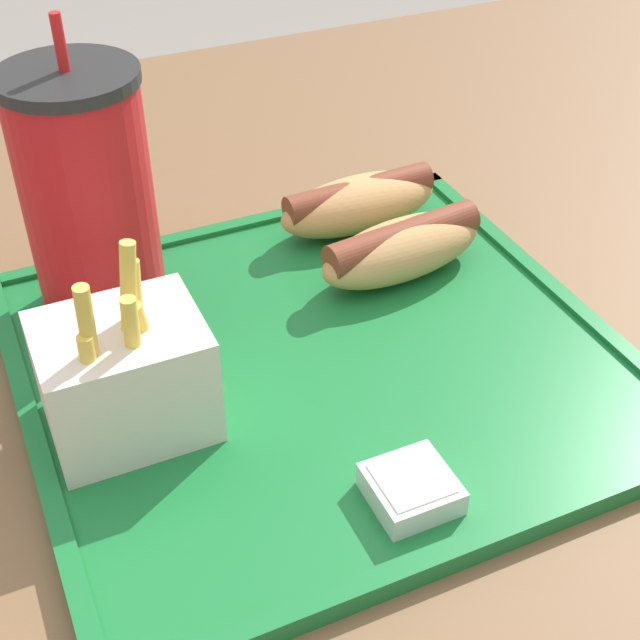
{
  "coord_description": "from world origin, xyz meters",
  "views": [
    {
      "loc": [
        -0.22,
        -0.43,
        1.11
      ],
      "look_at": [
        -0.04,
        -0.02,
        0.76
      ],
      "focal_mm": 50.0,
      "sensor_mm": 36.0,
      "label": 1
    }
  ],
  "objects_px": {
    "soda_cup": "(88,196)",
    "fries_carton": "(125,375)",
    "hot_dog_near": "(402,247)",
    "sauce_cup_mayo": "(411,488)",
    "hot_dog_far": "(359,202)"
  },
  "relations": [
    {
      "from": "soda_cup",
      "to": "fries_carton",
      "type": "bearing_deg",
      "value": -96.8
    },
    {
      "from": "hot_dog_near",
      "to": "sauce_cup_mayo",
      "type": "distance_m",
      "value": 0.22
    },
    {
      "from": "hot_dog_far",
      "to": "hot_dog_near",
      "type": "bearing_deg",
      "value": -90.0
    },
    {
      "from": "hot_dog_far",
      "to": "soda_cup",
      "type": "bearing_deg",
      "value": -175.92
    },
    {
      "from": "hot_dog_near",
      "to": "sauce_cup_mayo",
      "type": "xyz_separation_m",
      "value": [
        -0.1,
        -0.19,
        -0.01
      ]
    },
    {
      "from": "fries_carton",
      "to": "hot_dog_near",
      "type": "bearing_deg",
      "value": 18.05
    },
    {
      "from": "soda_cup",
      "to": "hot_dog_far",
      "type": "height_order",
      "value": "soda_cup"
    },
    {
      "from": "soda_cup",
      "to": "fries_carton",
      "type": "relative_size",
      "value": 1.63
    },
    {
      "from": "soda_cup",
      "to": "hot_dog_near",
      "type": "xyz_separation_m",
      "value": [
        0.21,
        -0.06,
        -0.06
      ]
    },
    {
      "from": "hot_dog_near",
      "to": "sauce_cup_mayo",
      "type": "bearing_deg",
      "value": -117.02
    },
    {
      "from": "soda_cup",
      "to": "sauce_cup_mayo",
      "type": "bearing_deg",
      "value": -66.46
    },
    {
      "from": "sauce_cup_mayo",
      "to": "hot_dog_near",
      "type": "bearing_deg",
      "value": 62.98
    },
    {
      "from": "soda_cup",
      "to": "hot_dog_far",
      "type": "relative_size",
      "value": 1.52
    },
    {
      "from": "hot_dog_near",
      "to": "sauce_cup_mayo",
      "type": "relative_size",
      "value": 3.06
    },
    {
      "from": "hot_dog_near",
      "to": "fries_carton",
      "type": "bearing_deg",
      "value": -161.95
    }
  ]
}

